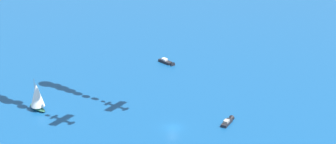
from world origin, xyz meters
The scene contains 4 objects.
ground_plane centered at (0.00, 0.00, 0.00)m, with size 2000.00×2000.00×0.00m, color navy.
motorboat_inshore centered at (-10.74, 9.06, 0.44)m, with size 5.78×2.49×1.63m.
sailboat_offshore centered at (14.39, -33.99, 3.91)m, with size 4.03×6.80×8.56m.
motorboat_ahead centered at (-34.06, -29.71, 0.50)m, with size 2.62×6.59×1.86m.
Camera 1 is at (92.27, 73.77, 60.93)m, focal length 57.58 mm.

